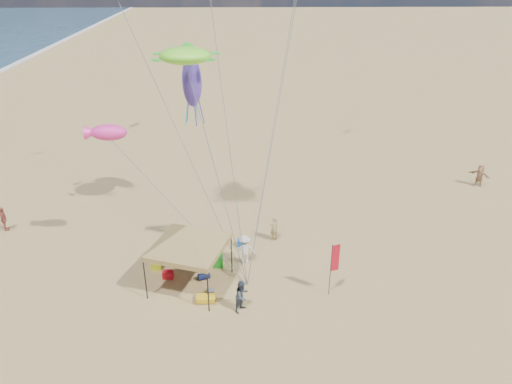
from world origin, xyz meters
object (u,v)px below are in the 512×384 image
cooler_blue (242,243)px  person_near_c (245,249)px  beach_cart (206,298)px  person_near_b (242,296)px  chair_green (218,260)px  person_far_c (480,175)px  feather_flag (334,261)px  person_near_a (274,228)px  chair_yellow (156,263)px  person_far_a (4,219)px  canopy_tent (187,228)px  cooler_red (168,275)px

cooler_blue → person_near_c: bearing=-84.7°
beach_cart → person_near_b: 1.94m
chair_green → person_far_c: bearing=27.7°
feather_flag → person_near_a: feather_flag is taller
person_near_c → chair_yellow: bearing=0.3°
beach_cart → person_near_a: bearing=57.3°
person_far_a → beach_cart: bearing=-143.0°
person_near_a → chair_green: bearing=0.9°
chair_yellow → person_near_b: 5.72m
canopy_tent → person_near_a: 6.57m
beach_cart → person_far_a: person_far_a is taller
chair_green → person_near_b: size_ratio=0.43×
person_near_a → cooler_red: bearing=-6.2°
person_near_b → cooler_blue: bearing=38.3°
cooler_red → person_far_a: (-10.40, 5.00, 0.58)m
cooler_red → chair_green: 2.72m
beach_cart → person_near_c: person_near_c is taller
person_near_a → person_near_b: bearing=35.1°
chair_yellow → person_near_b: person_near_b is taller
cooler_red → beach_cart: (2.08, -1.97, 0.01)m
person_near_b → person_far_c: bearing=-14.0°
beach_cart → person_near_b: person_near_b is taller
feather_flag → cooler_blue: (-4.38, 4.46, -1.73)m
cooler_red → beach_cart: cooler_red is taller
feather_flag → person_near_b: size_ratio=1.77×
chair_green → person_near_c: bearing=10.8°
person_near_a → person_far_c: person_far_c is taller
canopy_tent → person_near_a: size_ratio=3.90×
person_near_a → person_near_b: 6.42m
chair_green → person_far_a: 13.53m
feather_flag → person_near_c: size_ratio=1.73×
canopy_tent → beach_cart: (0.83, -1.34, -3.12)m
canopy_tent → person_far_c: canopy_tent is taller
person_near_c → person_near_b: bearing=83.0°
canopy_tent → chair_yellow: canopy_tent is taller
person_near_c → beach_cart: bearing=55.1°
canopy_tent → person_near_a: canopy_tent is taller
beach_cart → person_near_c: 3.80m
person_near_a → person_far_c: (15.04, 6.99, 0.03)m
feather_flag → cooler_blue: 6.49m
feather_flag → person_near_c: (-4.22, 2.78, -1.09)m
person_far_a → person_far_c: (31.07, 5.55, 0.05)m
feather_flag → person_near_c: bearing=146.7°
chair_yellow → person_near_b: (4.54, -3.45, 0.46)m
canopy_tent → person_far_a: size_ratio=4.01×
person_near_b → person_far_a: bearing=100.0°
cooler_red → person_far_a: size_ratio=0.35×
chair_yellow → person_far_c: person_far_c is taller
cooler_blue → beach_cart: size_ratio=0.60×
feather_flag → person_far_a: size_ratio=1.86×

